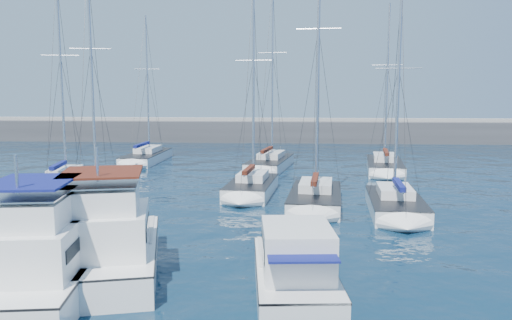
# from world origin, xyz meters

# --- Properties ---
(ground) EXTENTS (220.00, 220.00, 0.00)m
(ground) POSITION_xyz_m (0.00, 0.00, 0.00)
(ground) COLOR black
(ground) RESTS_ON ground
(breakwater) EXTENTS (160.00, 6.00, 4.45)m
(breakwater) POSITION_xyz_m (0.00, 52.00, 1.05)
(breakwater) COLOR #424244
(breakwater) RESTS_ON ground
(motor_yacht_port_inner) EXTENTS (4.54, 8.89, 4.69)m
(motor_yacht_port_inner) POSITION_xyz_m (-3.63, -4.89, 1.13)
(motor_yacht_port_inner) COLOR white
(motor_yacht_port_inner) RESTS_ON ground
(motor_yacht_stbd_inner) EXTENTS (5.64, 8.77, 4.69)m
(motor_yacht_stbd_inner) POSITION_xyz_m (-2.16, -2.80, 1.13)
(motor_yacht_stbd_inner) COLOR white
(motor_yacht_stbd_inner) RESTS_ON ground
(motor_yacht_stbd_outer) EXTENTS (3.27, 6.72, 3.20)m
(motor_yacht_stbd_outer) POSITION_xyz_m (5.16, -4.69, 0.94)
(motor_yacht_stbd_outer) COLOR silver
(motor_yacht_stbd_outer) RESTS_ON ground
(sailboat_mid_a) EXTENTS (4.33, 7.86, 15.85)m
(sailboat_mid_a) POSITION_xyz_m (-11.99, 14.42, 0.55)
(sailboat_mid_a) COLOR white
(sailboat_mid_a) RESTS_ON ground
(sailboat_mid_b) EXTENTS (4.82, 9.20, 16.18)m
(sailboat_mid_b) POSITION_xyz_m (-8.32, 11.14, 0.53)
(sailboat_mid_b) COLOR silver
(sailboat_mid_b) RESTS_ON ground
(sailboat_mid_c) EXTENTS (3.62, 7.45, 15.03)m
(sailboat_mid_c) POSITION_xyz_m (2.23, 13.35, 0.54)
(sailboat_mid_c) COLOR white
(sailboat_mid_c) RESTS_ON ground
(sailboat_mid_d) EXTENTS (3.85, 8.05, 17.88)m
(sailboat_mid_d) POSITION_xyz_m (6.56, 10.02, 0.57)
(sailboat_mid_d) COLOR silver
(sailboat_mid_d) RESTS_ON ground
(sailboat_mid_e) EXTENTS (3.63, 7.71, 13.68)m
(sailboat_mid_e) POSITION_xyz_m (11.26, 8.49, 0.52)
(sailboat_mid_e) COLOR white
(sailboat_mid_e) RESTS_ON ground
(sailboat_back_a) EXTENTS (3.16, 9.45, 15.31)m
(sailboat_back_a) POSITION_xyz_m (-10.00, 29.25, 0.52)
(sailboat_back_a) COLOR white
(sailboat_back_a) RESTS_ON ground
(sailboat_back_b) EXTENTS (4.58, 9.27, 17.49)m
(sailboat_back_b) POSITION_xyz_m (3.01, 25.54, 0.55)
(sailboat_back_b) COLOR silver
(sailboat_back_b) RESTS_ON ground
(sailboat_back_c) EXTENTS (4.17, 9.20, 15.42)m
(sailboat_back_c) POSITION_xyz_m (13.53, 24.51, 0.52)
(sailboat_back_c) COLOR white
(sailboat_back_c) RESTS_ON ground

